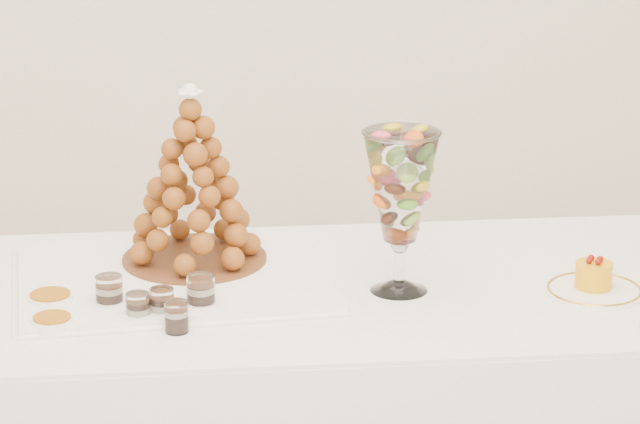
{
  "coord_description": "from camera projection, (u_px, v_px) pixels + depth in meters",
  "views": [
    {
      "loc": [
        -0.14,
        -2.65,
        1.93
      ],
      "look_at": [
        0.09,
        0.22,
        0.96
      ],
      "focal_mm": 85.0,
      "sensor_mm": 36.0,
      "label": 1
    }
  ],
  "objects": [
    {
      "name": "croquembouche",
      "position": [
        192.0,
        176.0,
        3.24
      ],
      "size": [
        0.31,
        0.31,
        0.39
      ],
      "rotation": [
        0.0,
        0.0,
        -0.03
      ],
      "color": "brown",
      "rests_on": "lace_tray"
    },
    {
      "name": "lace_tray",
      "position": [
        175.0,
        278.0,
        3.22
      ],
      "size": [
        0.7,
        0.56,
        0.02
      ],
      "primitive_type": "cube",
      "rotation": [
        0.0,
        0.0,
        0.11
      ],
      "color": "white",
      "rests_on": "buffet_table"
    },
    {
      "name": "verrine_a",
      "position": [
        109.0,
        294.0,
        3.07
      ],
      "size": [
        0.06,
        0.06,
        0.07
      ],
      "primitive_type": "cylinder",
      "rotation": [
        0.0,
        0.0,
        -0.05
      ],
      "color": "white",
      "rests_on": "buffet_table"
    },
    {
      "name": "verrine_d",
      "position": [
        138.0,
        309.0,
        3.0
      ],
      "size": [
        0.05,
        0.05,
        0.06
      ],
      "primitive_type": "cylinder",
      "rotation": [
        0.0,
        0.0,
        -0.09
      ],
      "color": "white",
      "rests_on": "buffet_table"
    },
    {
      "name": "verrine_b",
      "position": [
        162.0,
        305.0,
        3.02
      ],
      "size": [
        0.06,
        0.06,
        0.07
      ],
      "primitive_type": "cylinder",
      "rotation": [
        0.0,
        0.0,
        0.25
      ],
      "color": "white",
      "rests_on": "buffet_table"
    },
    {
      "name": "ramekin_front",
      "position": [
        52.0,
        324.0,
        2.98
      ],
      "size": [
        0.08,
        0.08,
        0.03
      ],
      "primitive_type": "cylinder",
      "color": "white",
      "rests_on": "buffet_table"
    },
    {
      "name": "ramekin_back",
      "position": [
        51.0,
        302.0,
        3.09
      ],
      "size": [
        0.09,
        0.09,
        0.03
      ],
      "primitive_type": "cylinder",
      "color": "white",
      "rests_on": "buffet_table"
    },
    {
      "name": "verrine_c",
      "position": [
        201.0,
        294.0,
        3.06
      ],
      "size": [
        0.06,
        0.06,
        0.08
      ],
      "primitive_type": "cylinder",
      "rotation": [
        0.0,
        0.0,
        -0.03
      ],
      "color": "white",
      "rests_on": "buffet_table"
    },
    {
      "name": "verrine_e",
      "position": [
        177.0,
        317.0,
        2.96
      ],
      "size": [
        0.06,
        0.06,
        0.06
      ],
      "primitive_type": "cylinder",
      "rotation": [
        0.0,
        0.0,
        -0.2
      ],
      "color": "white",
      "rests_on": "buffet_table"
    },
    {
      "name": "cake_plate",
      "position": [
        594.0,
        291.0,
        3.17
      ],
      "size": [
        0.2,
        0.2,
        0.01
      ],
      "primitive_type": "cylinder",
      "color": "white",
      "rests_on": "buffet_table"
    },
    {
      "name": "macaron_vase",
      "position": [
        401.0,
        189.0,
        3.11
      ],
      "size": [
        0.16,
        0.16,
        0.35
      ],
      "color": "white",
      "rests_on": "buffet_table"
    },
    {
      "name": "mousse_cake",
      "position": [
        594.0,
        275.0,
        3.17
      ],
      "size": [
        0.08,
        0.08,
        0.07
      ],
      "color": "#F3A40B",
      "rests_on": "cake_plate"
    }
  ]
}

